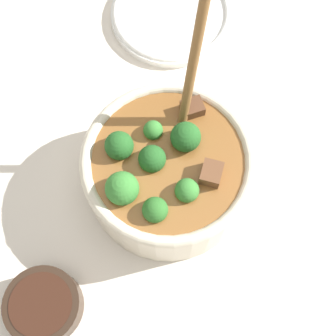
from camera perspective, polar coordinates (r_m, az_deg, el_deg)
The scene contains 4 objects.
ground_plane at distance 0.66m, azimuth 0.00°, elevation -1.90°, with size 4.00×4.00×0.00m, color silver.
stew_bowl at distance 0.61m, azimuth -0.06°, elevation -0.13°, with size 0.24×0.22×0.31m.
condiment_bowl at distance 0.63m, azimuth -14.94°, elevation -15.88°, with size 0.09×0.09×0.04m.
empty_plate at distance 0.80m, azimuth 0.45°, elevation 18.31°, with size 0.20×0.20×0.02m.
Camera 1 is at (0.22, -0.01, 0.62)m, focal length 50.00 mm.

